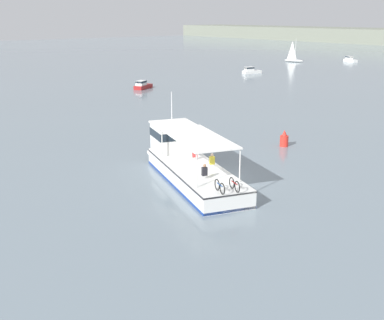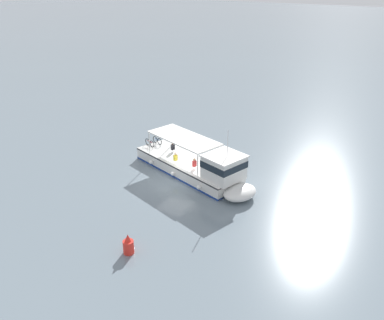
{
  "view_description": "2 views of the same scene",
  "coord_description": "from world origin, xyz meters",
  "px_view_note": "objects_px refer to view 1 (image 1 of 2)",
  "views": [
    {
      "loc": [
        23.67,
        -20.65,
        10.5
      ],
      "look_at": [
        -0.62,
        -1.84,
        1.4
      ],
      "focal_mm": 45.69,
      "sensor_mm": 36.0,
      "label": 1
    },
    {
      "loc": [
        -17.26,
        25.71,
        16.37
      ],
      "look_at": [
        -0.62,
        -1.84,
        1.4
      ],
      "focal_mm": 38.46,
      "sensor_mm": 36.0,
      "label": 2
    }
  ],
  "objects_px": {
    "ferry_main": "(187,161)",
    "motorboat_near_starboard": "(251,71)",
    "motorboat_off_stern": "(142,85)",
    "channel_buoy": "(284,140)",
    "sailboat_mid_channel": "(294,60)",
    "motorboat_near_port": "(350,59)"
  },
  "relations": [
    {
      "from": "motorboat_off_stern",
      "to": "motorboat_near_starboard",
      "type": "height_order",
      "value": "same"
    },
    {
      "from": "ferry_main",
      "to": "motorboat_near_starboard",
      "type": "bearing_deg",
      "value": 131.63
    },
    {
      "from": "ferry_main",
      "to": "motorboat_near_port",
      "type": "distance_m",
      "value": 94.15
    },
    {
      "from": "motorboat_off_stern",
      "to": "sailboat_mid_channel",
      "type": "distance_m",
      "value": 54.38
    },
    {
      "from": "motorboat_off_stern",
      "to": "motorboat_near_port",
      "type": "bearing_deg",
      "value": 97.21
    },
    {
      "from": "sailboat_mid_channel",
      "to": "ferry_main",
      "type": "bearing_deg",
      "value": -53.66
    },
    {
      "from": "motorboat_off_stern",
      "to": "sailboat_mid_channel",
      "type": "bearing_deg",
      "value": 106.91
    },
    {
      "from": "sailboat_mid_channel",
      "to": "channel_buoy",
      "type": "height_order",
      "value": "sailboat_mid_channel"
    },
    {
      "from": "motorboat_near_port",
      "to": "motorboat_near_starboard",
      "type": "bearing_deg",
      "value": -84.52
    },
    {
      "from": "motorboat_off_stern",
      "to": "channel_buoy",
      "type": "relative_size",
      "value": 2.7
    },
    {
      "from": "ferry_main",
      "to": "motorboat_near_port",
      "type": "relative_size",
      "value": 3.42
    },
    {
      "from": "motorboat_off_stern",
      "to": "sailboat_mid_channel",
      "type": "height_order",
      "value": "sailboat_mid_channel"
    },
    {
      "from": "motorboat_off_stern",
      "to": "sailboat_mid_channel",
      "type": "relative_size",
      "value": 0.7
    },
    {
      "from": "ferry_main",
      "to": "motorboat_off_stern",
      "type": "distance_m",
      "value": 41.89
    },
    {
      "from": "ferry_main",
      "to": "motorboat_off_stern",
      "type": "height_order",
      "value": "ferry_main"
    },
    {
      "from": "motorboat_off_stern",
      "to": "motorboat_near_port",
      "type": "relative_size",
      "value": 0.99
    },
    {
      "from": "ferry_main",
      "to": "sailboat_mid_channel",
      "type": "height_order",
      "value": "sailboat_mid_channel"
    },
    {
      "from": "ferry_main",
      "to": "motorboat_near_starboard",
      "type": "distance_m",
      "value": 62.42
    },
    {
      "from": "motorboat_off_stern",
      "to": "motorboat_near_starboard",
      "type": "relative_size",
      "value": 0.99
    },
    {
      "from": "motorboat_off_stern",
      "to": "ferry_main",
      "type": "bearing_deg",
      "value": -28.09
    },
    {
      "from": "motorboat_near_starboard",
      "to": "motorboat_near_port",
      "type": "distance_m",
      "value": 36.25
    },
    {
      "from": "motorboat_near_starboard",
      "to": "sailboat_mid_channel",
      "type": "bearing_deg",
      "value": 114.25
    }
  ]
}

